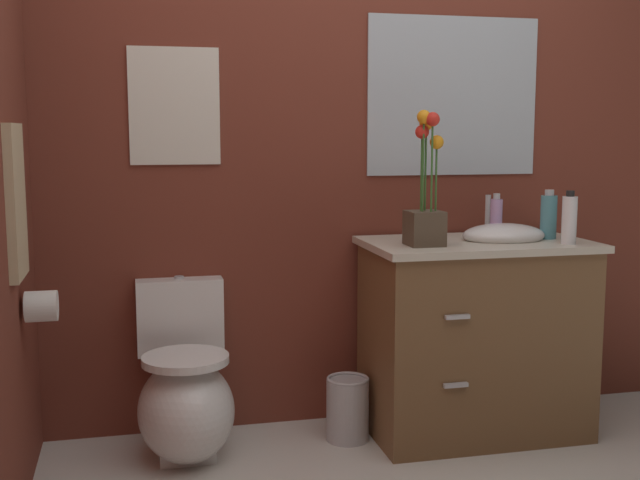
% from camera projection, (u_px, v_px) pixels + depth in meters
% --- Properties ---
extents(wall_back, '(4.25, 0.05, 2.50)m').
position_uv_depth(wall_back, '(399.00, 141.00, 3.58)').
color(wall_back, maroon).
rests_on(wall_back, ground_plane).
extents(toilet, '(0.38, 0.59, 0.69)m').
position_uv_depth(toilet, '(185.00, 396.00, 3.20)').
color(toilet, white).
rests_on(toilet, ground_plane).
extents(vanity_cabinet, '(0.94, 0.56, 1.02)m').
position_uv_depth(vanity_cabinet, '(475.00, 334.00, 3.43)').
color(vanity_cabinet, brown).
rests_on(vanity_cabinet, ground_plane).
extents(flower_vase, '(0.14, 0.14, 0.54)m').
position_uv_depth(flower_vase, '(425.00, 203.00, 3.21)').
color(flower_vase, '#4C3D2D').
rests_on(flower_vase, vanity_cabinet).
extents(soap_bottle, '(0.06, 0.06, 0.22)m').
position_uv_depth(soap_bottle, '(569.00, 219.00, 3.26)').
color(soap_bottle, white).
rests_on(soap_bottle, vanity_cabinet).
extents(lotion_bottle, '(0.05, 0.05, 0.19)m').
position_uv_depth(lotion_bottle, '(496.00, 218.00, 3.43)').
color(lotion_bottle, '#B28CBF').
rests_on(lotion_bottle, vanity_cabinet).
extents(hand_wash_bottle, '(0.07, 0.07, 0.21)m').
position_uv_depth(hand_wash_bottle, '(549.00, 216.00, 3.43)').
color(hand_wash_bottle, teal).
rests_on(hand_wash_bottle, vanity_cabinet).
extents(trash_bin, '(0.18, 0.18, 0.27)m').
position_uv_depth(trash_bin, '(348.00, 408.00, 3.37)').
color(trash_bin, '#B7B7BC').
rests_on(trash_bin, ground_plane).
extents(wall_poster, '(0.37, 0.01, 0.48)m').
position_uv_depth(wall_poster, '(174.00, 106.00, 3.30)').
color(wall_poster, silver).
extents(wall_mirror, '(0.80, 0.01, 0.70)m').
position_uv_depth(wall_mirror, '(453.00, 96.00, 3.58)').
color(wall_mirror, '#B2BCC6').
extents(hanging_towel, '(0.03, 0.28, 0.52)m').
position_uv_depth(hanging_towel, '(16.00, 201.00, 2.68)').
color(hanging_towel, tan).
extents(toilet_paper_roll, '(0.11, 0.11, 0.11)m').
position_uv_depth(toilet_paper_roll, '(41.00, 306.00, 2.83)').
color(toilet_paper_roll, white).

